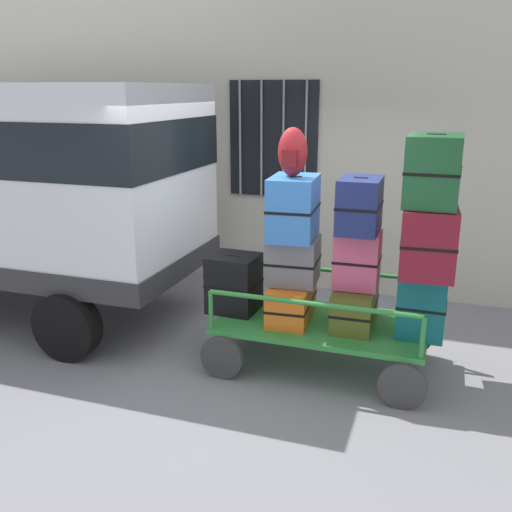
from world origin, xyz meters
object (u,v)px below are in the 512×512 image
suitcase_center_bottom (355,306)px  suitcase_midright_top (434,170)px  suitcase_midright_bottom (422,304)px  backpack (293,152)px  suitcase_center_top (360,205)px  suitcase_midleft_bottom (292,301)px  suitcase_midleft_top (294,208)px  suitcase_left_bottom (234,283)px  suitcase_midright_middle (428,237)px  suitcase_center_middle (357,259)px  luggage_cart (322,330)px  van (1,176)px  suitcase_midleft_middle (293,260)px

suitcase_center_bottom → suitcase_midright_top: suitcase_midright_top is taller
suitcase_midright_bottom → backpack: backpack is taller
suitcase_center_top → backpack: size_ratio=1.22×
suitcase_midleft_bottom → suitcase_midleft_top: bearing=90.0°
suitcase_left_bottom → suitcase_center_bottom: bearing=1.0°
suitcase_center_top → suitcase_midright_bottom: 1.06m
suitcase_center_bottom → suitcase_midright_middle: 0.95m
suitcase_center_middle → suitcase_center_top: suitcase_center_top is taller
suitcase_midright_top → backpack: (-1.23, -0.01, 0.11)m
suitcase_center_bottom → backpack: size_ratio=1.62×
luggage_cart → suitcase_center_top: suitcase_center_top is taller
suitcase_midright_top → suitcase_center_top: bearing=175.8°
suitcase_center_bottom → suitcase_midright_middle: suitcase_midright_middle is taller
suitcase_midleft_top → backpack: 0.52m
suitcase_center_middle → suitcase_left_bottom: bearing=-178.9°
suitcase_midright_middle → backpack: bearing=-175.8°
van → suitcase_left_bottom: bearing=-5.2°
suitcase_left_bottom → suitcase_midright_middle: 1.94m
suitcase_midright_bottom → suitcase_midright_middle: 0.61m
suitcase_midleft_bottom → suitcase_midright_bottom: (1.22, -0.02, 0.12)m
van → suitcase_center_middle: (4.25, -0.25, -0.54)m
luggage_cart → suitcase_midright_middle: bearing=2.4°
suitcase_left_bottom → suitcase_midleft_top: (0.61, -0.02, 0.82)m
suitcase_midleft_bottom → suitcase_midright_bottom: 1.23m
suitcase_center_middle → suitcase_midright_bottom: bearing=-6.8°
luggage_cart → suitcase_center_middle: bearing=7.1°
van → suitcase_center_bottom: (4.25, -0.26, -1.00)m
suitcase_midleft_bottom → suitcase_center_top: (0.61, 0.02, 0.99)m
suitcase_midleft_bottom → suitcase_midright_middle: bearing=2.4°
van → suitcase_midright_bottom: (4.86, -0.33, -0.89)m
suitcase_center_bottom → suitcase_midleft_top: bearing=-176.3°
suitcase_center_top → suitcase_midright_bottom: (0.61, -0.04, -0.86)m
suitcase_center_bottom → suitcase_midright_middle: size_ratio=0.79×
van → suitcase_midleft_top: van is taller
van → suitcase_midleft_bottom: bearing=-4.8°
suitcase_left_bottom → backpack: size_ratio=1.33×
backpack → suitcase_left_bottom: bearing=173.8°
suitcase_midleft_middle → van: bearing=175.9°
suitcase_midleft_bottom → luggage_cart: bearing=2.5°
suitcase_midright_middle → backpack: 1.42m
van → suitcase_center_middle: van is taller
suitcase_center_top → suitcase_midright_top: (0.61, -0.05, 0.35)m
suitcase_midleft_top → suitcase_center_top: suitcase_center_top is taller
suitcase_midright_bottom → backpack: bearing=-179.2°
suitcase_midleft_bottom → suitcase_midright_bottom: suitcase_midright_bottom is taller
suitcase_midright_middle → suitcase_midright_top: suitcase_midright_top is taller
suitcase_midleft_top → suitcase_center_top: (0.61, 0.01, 0.06)m
suitcase_center_middle → suitcase_midright_top: bearing=-7.0°
luggage_cart → suitcase_midright_middle: (0.92, 0.04, 1.01)m
suitcase_center_bottom → luggage_cart: bearing=-173.5°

